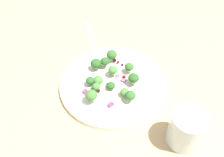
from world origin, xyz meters
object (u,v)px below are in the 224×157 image
at_px(broccoli_floret_0, 90,80).
at_px(fork, 91,41).
at_px(water_glass, 186,129).
at_px(broccoli_floret_2, 96,63).
at_px(plate, 112,83).
at_px(broccoli_floret_1, 131,96).

bearing_deg(broccoli_floret_0, fork, 106.26).
bearing_deg(water_glass, fork, 136.87).
height_order(broccoli_floret_0, broccoli_floret_2, broccoli_floret_2).
xyz_separation_m(broccoli_floret_2, fork, (-0.05, 0.12, -0.03)).
distance_m(plate, broccoli_floret_1, 0.08).
xyz_separation_m(plate, fork, (-0.10, 0.15, -0.01)).
distance_m(broccoli_floret_2, fork, 0.13).
height_order(plate, fork, plate).
bearing_deg(fork, broccoli_floret_1, -52.14).
distance_m(broccoli_floret_1, fork, 0.25).
height_order(fork, water_glass, water_glass).
xyz_separation_m(broccoli_floret_2, water_glass, (0.23, -0.15, 0.01)).
xyz_separation_m(broccoli_floret_1, fork, (-0.15, 0.20, -0.03)).
height_order(plate, broccoli_floret_2, broccoli_floret_2).
height_order(broccoli_floret_2, fork, broccoli_floret_2).
bearing_deg(broccoli_floret_1, fork, 127.86).
xyz_separation_m(broccoli_floret_0, broccoli_floret_2, (-0.00, 0.05, 0.00)).
relative_size(fork, water_glass, 2.05).
bearing_deg(broccoli_floret_0, broccoli_floret_1, -14.48).
distance_m(broccoli_floret_0, water_glass, 0.25).
bearing_deg(plate, broccoli_floret_2, 145.63).
distance_m(plate, fork, 0.18).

